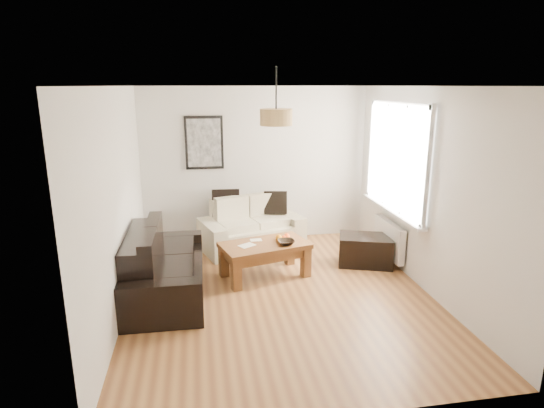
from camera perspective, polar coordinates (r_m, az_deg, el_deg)
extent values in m
plane|color=brown|center=(5.88, 1.00, -11.44)|extent=(4.50, 4.50, 0.00)
cube|color=white|center=(6.97, 14.67, -4.27)|extent=(0.10, 0.90, 0.52)
cylinder|color=tan|center=(5.58, 0.52, 10.99)|extent=(0.40, 0.40, 0.20)
cube|color=black|center=(6.87, 11.81, -5.78)|extent=(0.90, 0.72, 0.44)
cube|color=black|center=(7.41, -5.90, 0.14)|extent=(0.46, 0.16, 0.45)
cube|color=black|center=(7.51, 0.44, 0.18)|extent=(0.40, 0.18, 0.39)
imported|color=black|center=(6.19, 1.82, -4.87)|extent=(0.25, 0.25, 0.06)
sphere|color=#E44913|center=(6.34, 1.51, -4.29)|extent=(0.07, 0.07, 0.06)
sphere|color=#FF5415|center=(6.39, 1.89, -4.14)|extent=(0.11, 0.11, 0.09)
sphere|color=orange|center=(6.32, 0.87, -4.33)|extent=(0.10, 0.10, 0.09)
cube|color=silver|center=(6.15, -3.20, -5.28)|extent=(0.26, 0.24, 0.01)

